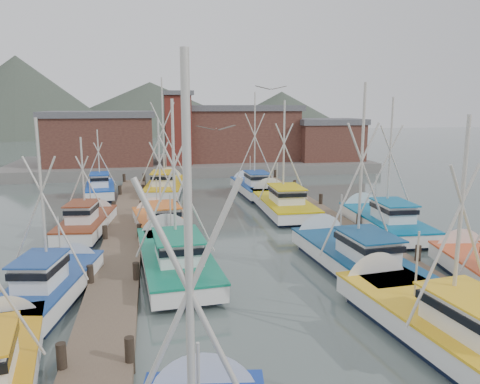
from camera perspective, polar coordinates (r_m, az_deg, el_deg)
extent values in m
plane|color=#4E5E5A|center=(24.65, 1.92, -8.86)|extent=(260.00, 260.00, 0.00)
cube|color=brown|center=(27.91, -14.21, -6.41)|extent=(2.20, 46.00, 0.40)
cylinder|color=black|center=(15.99, -20.86, -19.25)|extent=(0.30, 0.30, 1.50)
cylinder|color=black|center=(22.26, -17.74, -10.34)|extent=(0.30, 0.30, 1.50)
cylinder|color=black|center=(28.88, -16.11, -5.41)|extent=(0.30, 0.30, 1.50)
cylinder|color=black|center=(35.64, -15.10, -2.32)|extent=(0.30, 0.30, 1.50)
cylinder|color=black|center=(42.48, -14.42, -0.23)|extent=(0.30, 0.30, 1.50)
cylinder|color=black|center=(49.36, -13.93, 1.28)|extent=(0.30, 0.30, 1.50)
cylinder|color=black|center=(15.75, -13.25, -19.29)|extent=(0.30, 0.30, 1.50)
cylinder|color=black|center=(22.09, -12.51, -10.24)|extent=(0.30, 0.30, 1.50)
cylinder|color=black|center=(28.75, -12.12, -5.29)|extent=(0.30, 0.30, 1.50)
cylinder|color=black|center=(35.53, -11.88, -2.22)|extent=(0.30, 0.30, 1.50)
cylinder|color=black|center=(42.39, -11.72, -0.14)|extent=(0.30, 0.30, 1.50)
cylinder|color=black|center=(49.28, -11.61, 1.37)|extent=(0.30, 0.30, 1.50)
cube|color=brown|center=(30.36, 13.28, -4.97)|extent=(2.20, 46.00, 0.40)
cylinder|color=black|center=(19.25, 26.71, -14.40)|extent=(0.30, 0.30, 1.50)
cylinder|color=black|center=(24.72, 16.83, -8.17)|extent=(0.30, 0.30, 1.50)
cylinder|color=black|center=(30.81, 10.84, -4.17)|extent=(0.30, 0.30, 1.50)
cylinder|color=black|center=(37.22, 6.92, -1.48)|extent=(0.30, 0.30, 1.50)
cylinder|color=black|center=(43.81, 4.16, 0.41)|extent=(0.30, 0.30, 1.50)
cylinder|color=black|center=(50.51, 2.13, 1.80)|extent=(0.30, 0.30, 1.50)
cylinder|color=black|center=(25.68, 20.83, -7.71)|extent=(0.30, 0.30, 1.50)
cylinder|color=black|center=(31.58, 14.23, -3.94)|extent=(0.30, 0.30, 1.50)
cylinder|color=black|center=(37.86, 9.80, -1.35)|extent=(0.30, 0.30, 1.50)
cylinder|color=black|center=(44.36, 6.66, 0.49)|extent=(0.30, 0.30, 1.50)
cylinder|color=black|center=(50.99, 4.33, 1.86)|extent=(0.30, 0.30, 1.50)
cube|color=slate|center=(60.36, -5.77, 3.36)|extent=(44.00, 16.00, 1.20)
cube|color=brown|center=(58.11, -16.59, 6.01)|extent=(12.00, 8.00, 5.50)
cube|color=slate|center=(57.97, -16.75, 9.06)|extent=(12.72, 8.48, 0.70)
cube|color=brown|center=(60.81, -0.16, 6.97)|extent=(14.00, 9.00, 6.20)
cube|color=slate|center=(60.68, -0.16, 10.22)|extent=(14.84, 9.54, 0.70)
cube|color=brown|center=(61.01, 10.64, 6.00)|extent=(8.00, 6.00, 4.50)
cube|color=slate|center=(60.86, 10.72, 8.44)|extent=(8.48, 6.36, 0.70)
cube|color=maroon|center=(55.83, -7.56, 7.47)|extent=(3.00, 3.00, 8.00)
cube|color=slate|center=(55.76, -7.67, 11.83)|extent=(3.60, 3.60, 0.50)
cone|color=#434D40|center=(142.25, -25.05, 6.37)|extent=(110.00, 110.00, 42.00)
cone|color=#434D40|center=(152.88, -10.74, 7.41)|extent=(140.00, 140.00, 30.00)
cone|color=#434D40|center=(148.42, 5.03, 7.46)|extent=(90.00, 90.00, 24.00)
cylinder|color=beige|center=(7.42, -6.11, -14.83)|extent=(0.15, 0.15, 7.91)
cylinder|color=beige|center=(7.92, -10.58, -20.82)|extent=(2.81, 0.51, 6.18)
cylinder|color=beige|center=(7.85, -1.30, -20.96)|extent=(2.81, 0.51, 6.18)
cube|color=black|center=(18.47, 23.70, -16.61)|extent=(3.73, 8.73, 0.70)
cube|color=white|center=(18.19, 23.85, -14.78)|extent=(4.24, 9.91, 0.80)
cube|color=yellow|center=(18.04, 23.95, -13.69)|extent=(4.34, 10.02, 0.10)
cone|color=white|center=(21.75, 15.38, -10.44)|extent=(3.11, 1.45, 3.00)
cube|color=white|center=(17.05, 26.70, -13.26)|extent=(2.27, 3.09, 1.10)
cube|color=black|center=(16.97, 26.77, -12.55)|extent=(2.42, 3.39, 0.28)
cube|color=yellow|center=(16.83, 26.87, -11.42)|extent=(2.57, 3.60, 0.07)
cylinder|color=beige|center=(16.83, 25.26, -3.17)|extent=(0.15, 0.15, 6.83)
cylinder|color=beige|center=(16.63, 23.47, -6.05)|extent=(2.45, 0.39, 5.34)
cylinder|color=beige|center=(17.44, 26.54, -5.54)|extent=(2.45, 0.39, 5.34)
cylinder|color=beige|center=(18.82, 20.74, -8.44)|extent=(0.09, 0.09, 2.68)
cone|color=white|center=(19.39, -26.37, -13.87)|extent=(2.47, 1.43, 2.34)
cylinder|color=beige|center=(14.76, -27.05, -10.48)|extent=(1.98, 0.37, 4.32)
cube|color=black|center=(23.73, -7.81, -9.62)|extent=(3.38, 8.64, 0.70)
cube|color=white|center=(23.51, -7.85, -8.14)|extent=(3.84, 9.82, 0.80)
cube|color=#0E7D5B|center=(23.39, -7.87, -7.25)|extent=(3.94, 9.93, 0.10)
cone|color=white|center=(28.12, -9.08, -5.33)|extent=(3.08, 1.32, 3.01)
cube|color=white|center=(22.13, -7.53, -6.75)|extent=(2.15, 3.02, 1.10)
cube|color=black|center=(22.06, -7.54, -6.18)|extent=(2.30, 3.32, 0.28)
cube|color=#0E7D5B|center=(21.96, -7.57, -5.28)|extent=(2.44, 3.52, 0.07)
cylinder|color=beige|center=(22.34, -8.05, 1.69)|extent=(0.14, 0.14, 7.39)
cylinder|color=beige|center=(22.43, -9.55, -0.57)|extent=(2.65, 0.30, 5.78)
cylinder|color=beige|center=(22.57, -6.45, -0.41)|extent=(2.65, 0.30, 5.78)
cylinder|color=beige|center=(24.71, -8.45, -3.35)|extent=(0.08, 0.08, 2.68)
cube|color=black|center=(24.39, 13.79, -9.27)|extent=(3.26, 8.44, 0.70)
cube|color=white|center=(24.18, 13.85, -7.82)|extent=(3.70, 9.59, 0.80)
cube|color=navy|center=(24.06, 13.89, -6.96)|extent=(3.80, 9.69, 0.10)
cone|color=white|center=(28.24, 9.30, -5.27)|extent=(3.01, 1.30, 2.94)
cube|color=white|center=(22.96, 15.30, -6.40)|extent=(2.09, 2.94, 1.10)
cube|color=black|center=(22.89, 15.33, -5.85)|extent=(2.23, 3.23, 0.28)
cube|color=navy|center=(22.80, 15.37, -4.98)|extent=(2.36, 3.43, 0.07)
cylinder|color=beige|center=(23.01, 14.57, 2.66)|extent=(0.14, 0.14, 8.14)
cylinder|color=beige|center=(22.88, 13.14, 0.25)|extent=(2.90, 0.30, 6.36)
cylinder|color=beige|center=(23.46, 15.75, 0.38)|extent=(2.90, 0.30, 6.36)
cylinder|color=beige|center=(25.17, 12.19, -3.22)|extent=(0.08, 0.08, 2.62)
cube|color=black|center=(21.79, -21.98, -12.23)|extent=(3.22, 6.66, 0.70)
cube|color=white|center=(21.55, -22.10, -10.63)|extent=(3.66, 7.57, 0.80)
cube|color=navy|center=(21.42, -22.17, -9.68)|extent=(3.75, 7.66, 0.10)
cone|color=white|center=(24.79, -18.95, -8.00)|extent=(2.43, 1.50, 2.27)
cube|color=white|center=(20.48, -23.20, -9.00)|extent=(1.84, 2.41, 1.10)
cube|color=black|center=(20.41, -23.25, -8.39)|extent=(1.97, 2.64, 0.28)
cube|color=navy|center=(20.30, -23.32, -7.42)|extent=(2.09, 2.80, 0.07)
cylinder|color=beige|center=(20.42, -22.98, -0.99)|extent=(0.13, 0.13, 6.63)
cylinder|color=beige|center=(20.77, -24.09, -3.08)|extent=(2.34, 0.52, 5.18)
cylinder|color=beige|center=(20.39, -21.53, -3.14)|extent=(2.34, 0.52, 5.18)
cylinder|color=beige|center=(22.20, -21.14, -5.58)|extent=(0.07, 0.07, 2.18)
cone|color=white|center=(27.57, 24.69, -6.53)|extent=(2.86, 1.49, 2.73)
cube|color=black|center=(30.12, -9.57, -5.25)|extent=(3.30, 7.48, 0.70)
cube|color=white|center=(29.95, -9.61, -4.06)|extent=(3.75, 8.50, 0.80)
cube|color=orange|center=(29.86, -9.63, -3.35)|extent=(3.84, 8.59, 0.10)
cone|color=white|center=(33.94, -10.68, -2.61)|extent=(2.69, 1.43, 2.57)
cube|color=white|center=(28.78, -9.36, -2.71)|extent=(1.97, 2.66, 1.10)
cube|color=black|center=(28.73, -9.37, -2.26)|extent=(2.11, 2.92, 0.28)
cube|color=orange|center=(28.65, -9.40, -1.56)|extent=(2.24, 3.10, 0.07)
cylinder|color=beige|center=(29.10, -9.77, 2.66)|extent=(0.13, 0.13, 6.32)
cylinder|color=beige|center=(29.14, -10.75, 1.16)|extent=(2.25, 0.39, 4.94)
cylinder|color=beige|center=(29.29, -8.71, 1.28)|extent=(2.25, 0.39, 4.94)
cylinder|color=beige|center=(31.03, -10.12, -0.53)|extent=(0.08, 0.08, 2.29)
cube|color=black|center=(36.16, 5.16, -2.45)|extent=(2.92, 8.61, 0.70)
cube|color=white|center=(36.02, 5.17, -1.45)|extent=(3.31, 9.78, 0.80)
cube|color=#D8BB08|center=(35.94, 5.18, -0.86)|extent=(3.41, 9.88, 0.10)
cone|color=white|center=(40.68, 3.40, -0.24)|extent=(3.06, 1.14, 3.04)
cube|color=white|center=(34.73, 5.70, -0.31)|extent=(2.01, 2.95, 1.10)
cube|color=black|center=(34.69, 5.70, 0.06)|extent=(2.14, 3.24, 0.28)
cube|color=#D8BB08|center=(34.62, 5.71, 0.64)|extent=(2.27, 3.44, 0.07)
cylinder|color=beige|center=(35.20, 5.37, 5.04)|extent=(0.14, 0.14, 7.42)
cylinder|color=beige|center=(35.14, 4.36, 3.62)|extent=(2.66, 0.14, 5.80)
cylinder|color=beige|center=(35.47, 6.32, 3.65)|extent=(2.66, 0.14, 5.80)
cylinder|color=beige|center=(37.39, 4.52, 1.51)|extent=(0.08, 0.08, 2.72)
cube|color=black|center=(31.70, -18.13, -4.84)|extent=(2.87, 6.73, 0.70)
cube|color=white|center=(31.54, -18.20, -3.70)|extent=(3.27, 7.64, 0.80)
cube|color=maroon|center=(31.45, -18.24, -3.03)|extent=(3.35, 7.73, 0.10)
cone|color=white|center=(35.07, -16.73, -2.45)|extent=(2.43, 1.37, 2.31)
cube|color=white|center=(30.48, -18.71, -2.38)|extent=(1.75, 2.38, 1.10)
cube|color=black|center=(30.43, -18.73, -1.96)|extent=(1.87, 2.62, 0.28)
cube|color=maroon|center=(30.36, -18.77, -1.30)|extent=(1.98, 2.77, 0.07)
cylinder|color=beige|center=(30.82, -18.59, 1.59)|extent=(0.12, 0.12, 5.14)
cylinder|color=beige|center=(31.05, -19.43, 0.47)|extent=(1.85, 0.30, 4.03)
cylinder|color=beige|center=(30.79, -17.60, 0.50)|extent=(1.85, 0.30, 4.03)
cylinder|color=beige|center=(32.46, -17.80, -0.38)|extent=(0.07, 0.07, 2.22)
cube|color=black|center=(32.01, 17.17, -4.64)|extent=(2.90, 7.86, 0.70)
cube|color=white|center=(31.85, 17.23, -3.51)|extent=(3.29, 8.94, 0.80)
cube|color=#015F8E|center=(31.76, 17.27, -2.84)|extent=(3.38, 9.03, 0.10)
cone|color=white|center=(35.79, 14.23, -2.06)|extent=(2.83, 1.22, 2.79)
cube|color=white|center=(30.71, 18.17, -2.26)|extent=(1.92, 2.72, 1.10)
cube|color=black|center=(30.66, 18.19, -1.84)|extent=(2.04, 2.99, 0.28)
cube|color=#015F8E|center=(30.59, 18.23, -1.18)|extent=(2.17, 3.17, 0.07)
cylinder|color=beige|center=(30.96, 17.80, 3.95)|extent=(0.13, 0.13, 7.57)
cylinder|color=beige|center=(30.82, 16.72, 2.31)|extent=(2.71, 0.22, 5.92)
cylinder|color=beige|center=(31.33, 18.68, 2.33)|extent=(2.71, 0.22, 5.92)
cylinder|color=beige|center=(32.92, 16.22, -0.15)|extent=(0.08, 0.08, 2.58)
cube|color=black|center=(43.96, -9.11, -0.19)|extent=(3.60, 8.34, 0.70)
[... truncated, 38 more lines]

